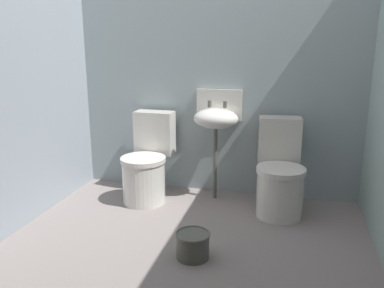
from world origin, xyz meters
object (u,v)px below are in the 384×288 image
object	(u,v)px
toilet_left	(147,165)
sink	(216,118)
toilet_right	(280,176)
bucket	(193,244)

from	to	relation	value
toilet_left	sink	xyz separation A→B (m)	(0.60, 0.19, 0.43)
toilet_left	toilet_right	size ratio (longest dim) A/B	1.00
toilet_right	bucket	bearing A→B (deg)	53.10
toilet_right	bucket	size ratio (longest dim) A/B	3.26
sink	toilet_left	bearing A→B (deg)	-162.55
toilet_right	bucket	world-z (taller)	toilet_right
sink	bucket	distance (m)	1.28
toilet_right	sink	size ratio (longest dim) A/B	0.79
toilet_left	sink	distance (m)	0.76
toilet_right	bucket	distance (m)	1.07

